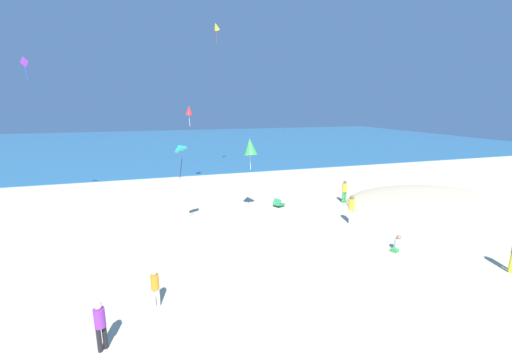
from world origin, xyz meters
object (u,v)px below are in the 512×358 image
at_px(person_0, 100,323).
at_px(kite_purple, 25,63).
at_px(person_4, 351,207).
at_px(person_1, 345,190).
at_px(person_6, 155,286).
at_px(kite_red, 189,110).
at_px(kite_teal, 179,148).
at_px(beach_chair_near_camera, 279,203).
at_px(kite_yellow, 216,27).
at_px(kite_green, 250,147).
at_px(person_3, 398,245).

height_order(person_0, kite_purple, kite_purple).
bearing_deg(person_4, person_1, -62.19).
relative_size(person_4, person_6, 1.25).
height_order(person_1, kite_red, kite_red).
xyz_separation_m(person_1, kite_teal, (-11.39, -2.31, 3.70)).
height_order(beach_chair_near_camera, kite_teal, kite_teal).
bearing_deg(person_6, person_1, -38.77).
bearing_deg(kite_yellow, person_1, -61.23).
height_order(kite_green, kite_yellow, kite_yellow).
xyz_separation_m(kite_purple, kite_yellow, (13.27, 7.00, 4.41)).
bearing_deg(person_6, person_3, -66.78).
bearing_deg(kite_green, kite_purple, 156.31).
bearing_deg(kite_teal, kite_yellow, 71.40).
height_order(person_3, kite_green, kite_green).
height_order(person_4, kite_green, kite_green).
height_order(person_1, kite_green, kite_green).
relative_size(beach_chair_near_camera, person_4, 0.53).
relative_size(person_6, kite_purple, 0.96).
distance_m(kite_purple, kite_yellow, 15.64).
distance_m(kite_red, kite_yellow, 8.82).
distance_m(person_0, person_4, 14.10).
bearing_deg(beach_chair_near_camera, person_6, -158.81).
height_order(person_4, kite_red, kite_red).
distance_m(beach_chair_near_camera, person_0, 14.44).
xyz_separation_m(person_6, kite_yellow, (6.26, 20.73, 12.89)).
relative_size(beach_chair_near_camera, person_0, 0.60).
distance_m(kite_red, kite_teal, 10.79).
height_order(person_3, kite_red, kite_red).
xyz_separation_m(person_3, kite_green, (-5.29, 6.92, 4.04)).
height_order(person_0, person_6, person_0).
bearing_deg(kite_yellow, person_6, -106.81).
bearing_deg(person_6, kite_green, -18.30).
height_order(kite_green, kite_teal, kite_teal).
distance_m(person_4, kite_teal, 10.27).
bearing_deg(person_0, kite_red, -51.63).
xyz_separation_m(beach_chair_near_camera, person_4, (2.90, -4.16, 0.71)).
relative_size(kite_red, kite_yellow, 0.95).
xyz_separation_m(person_4, person_6, (-10.95, -5.02, -0.19)).
bearing_deg(kite_purple, kite_green, -23.69).
xyz_separation_m(beach_chair_near_camera, kite_red, (-4.92, 7.78, 6.08)).
distance_m(person_1, kite_green, 7.89).
bearing_deg(kite_green, person_6, -125.27).
distance_m(person_1, kite_red, 13.83).
relative_size(person_6, kite_green, 0.70).
xyz_separation_m(person_0, kite_teal, (2.92, 8.10, 3.77)).
distance_m(person_0, kite_yellow, 26.94).
height_order(beach_chair_near_camera, person_1, person_1).
bearing_deg(kite_red, kite_yellow, 50.23).
bearing_deg(person_0, kite_green, -74.18).
xyz_separation_m(person_6, kite_green, (5.75, 8.13, 3.53)).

